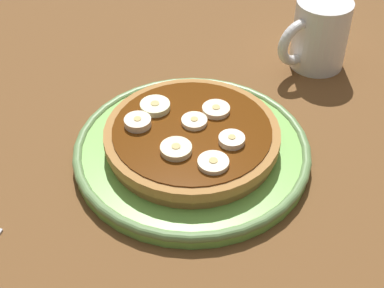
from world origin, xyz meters
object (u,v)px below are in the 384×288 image
plate (192,151)px  banana_slice_4 (213,163)px  banana_slice_3 (138,122)px  coffee_mug (318,34)px  pancake_stack (191,138)px  banana_slice_2 (176,149)px  banana_slice_6 (155,107)px  banana_slice_5 (232,140)px  banana_slice_0 (194,122)px  banana_slice_1 (216,110)px

plate → banana_slice_4: 6.82cm
banana_slice_3 → coffee_mug: (-28.75, -2.61, 0.29)cm
pancake_stack → coffee_mug: (-24.27, -6.37, 1.92)cm
banana_slice_2 → banana_slice_6: size_ratio=0.98×
banana_slice_3 → banana_slice_5: banana_slice_3 is taller
banana_slice_2 → banana_slice_6: bearing=-104.1°
banana_slice_0 → banana_slice_4: size_ratio=0.89×
pancake_stack → banana_slice_5: (-2.36, 4.16, 1.56)cm
banana_slice_1 → banana_slice_4: (5.21, 6.88, -0.03)cm
banana_slice_4 → coffee_mug: bearing=-154.3°
plate → banana_slice_4: (1.27, 5.81, 3.34)cm
banana_slice_4 → banana_slice_1: bearing=-127.1°
banana_slice_2 → banana_slice_4: 4.27cm
pancake_stack → banana_slice_1: size_ratio=6.18×
pancake_stack → banana_slice_5: banana_slice_5 is taller
banana_slice_2 → banana_slice_3: 6.03cm
banana_slice_1 → plate: bearing=15.3°
banana_slice_2 → banana_slice_5: size_ratio=1.18×
plate → banana_slice_2: bearing=31.8°
banana_slice_1 → banana_slice_5: (1.63, 5.15, 0.05)cm
pancake_stack → banana_slice_2: (3.29, 2.16, 1.55)cm
plate → banana_slice_3: (4.54, -3.83, 3.50)cm
pancake_stack → banana_slice_2: banana_slice_2 is taller
plate → pancake_stack: (0.06, -0.08, 1.87)cm
banana_slice_4 → banana_slice_5: bearing=-154.2°
plate → banana_slice_3: size_ratio=8.95×
banana_slice_5 → banana_slice_6: same height
banana_slice_0 → banana_slice_6: size_ratio=0.84×
banana_slice_2 → banana_slice_5: 5.99cm
banana_slice_3 → coffee_mug: bearing=-174.8°
banana_slice_1 → coffee_mug: (-20.28, -5.37, 0.42)cm
plate → banana_slice_4: size_ratio=8.23×
pancake_stack → banana_slice_6: size_ratio=5.69×
plate → banana_slice_2: 5.21cm
banana_slice_0 → banana_slice_2: banana_slice_2 is taller
banana_slice_6 → coffee_mug: bearing=-177.4°
banana_slice_0 → banana_slice_5: bearing=107.7°
banana_slice_2 → banana_slice_4: size_ratio=1.03×
pancake_stack → banana_slice_3: size_ratio=6.54×
banana_slice_2 → plate: bearing=-148.2°
banana_slice_3 → coffee_mug: size_ratio=0.27×
banana_slice_1 → coffee_mug: coffee_mug is taller
plate → banana_slice_6: bearing=-74.1°
banana_slice_3 → banana_slice_2: bearing=101.4°
banana_slice_1 → banana_slice_2: banana_slice_2 is taller
plate → banana_slice_5: 5.80cm
plate → banana_slice_1: (-3.94, -1.08, 3.37)cm
banana_slice_0 → banana_slice_5: (-1.53, 4.80, 0.08)cm
plate → coffee_mug: bearing=-165.1°
pancake_stack → coffee_mug: bearing=-165.3°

